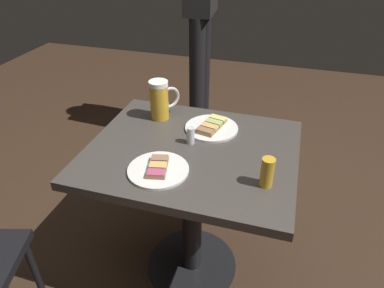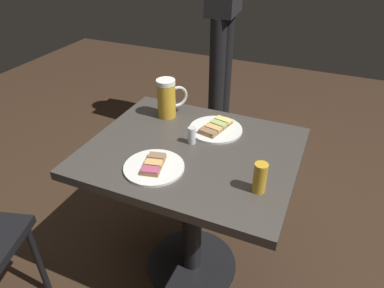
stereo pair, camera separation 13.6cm
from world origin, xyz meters
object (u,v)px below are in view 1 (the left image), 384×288
beer_glass_small (267,172)px  salt_shaker (191,135)px  plate_far (212,127)px  patron_standing (201,2)px  plate_near (158,169)px  beer_mug (160,100)px

beer_glass_small → salt_shaker: size_ratio=1.52×
plate_far → patron_standing: 1.16m
beer_glass_small → salt_shaker: 0.37m
salt_shaker → patron_standing: bearing=13.7°
beer_glass_small → plate_near: bearing=94.6°
beer_mug → salt_shaker: 0.26m
beer_glass_small → plate_far: bearing=40.5°
plate_near → plate_far: bearing=-18.1°
plate_far → beer_mug: size_ratio=1.29×
beer_mug → patron_standing: patron_standing is taller
plate_near → patron_standing: size_ratio=0.13×
beer_glass_small → salt_shaker: bearing=60.6°
beer_mug → beer_glass_small: beer_mug is taller
plate_far → salt_shaker: (-0.13, 0.05, 0.03)m
salt_shaker → patron_standing: size_ratio=0.04×
beer_mug → plate_far: bearing=-98.7°
patron_standing → beer_mug: bearing=1.1°
plate_near → patron_standing: bearing=9.4°
plate_far → beer_glass_small: size_ratio=2.10×
plate_near → beer_mug: (0.38, 0.13, 0.08)m
beer_mug → patron_standing: (1.04, 0.10, 0.21)m
beer_mug → plate_near: bearing=-160.7°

